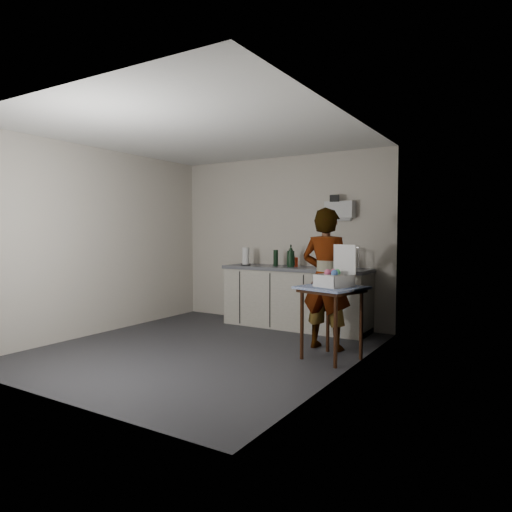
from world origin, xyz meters
The scene contains 15 objects.
ground centered at (0.00, 0.00, 0.00)m, with size 4.00×4.00×0.00m, color #242529.
wall_back centered at (0.00, 1.99, 1.30)m, with size 3.60×0.02×2.60m, color beige.
wall_right centered at (1.79, 0.00, 1.30)m, with size 0.02×4.00×2.60m, color beige.
wall_left centered at (-1.79, 0.00, 1.30)m, with size 0.02×4.00×2.60m, color beige.
ceiling centered at (0.00, 0.00, 2.60)m, with size 3.60×4.00×0.01m, color white.
kitchen_counter centered at (0.40, 1.70, 0.43)m, with size 2.24×0.62×0.91m.
wall_shelf centered at (1.00, 1.92, 1.75)m, with size 0.42×0.18×0.37m.
side_table centered at (1.50, 0.40, 0.72)m, with size 0.78×0.78×0.82m.
standing_man centered at (1.27, 0.80, 0.86)m, with size 0.63×0.41×1.72m, color #B2A593.
soap_bottle centered at (0.34, 1.66, 1.08)m, with size 0.13×0.13×0.33m, color black.
soda_can centered at (0.37, 1.76, 0.98)m, with size 0.07×0.07×0.14m, color red.
dark_bottle centered at (0.07, 1.70, 1.03)m, with size 0.07×0.07×0.25m, color black.
paper_towel centered at (-0.41, 1.60, 1.04)m, with size 0.16×0.16×0.28m.
dish_rack centered at (1.09, 1.74, 0.98)m, with size 0.44×0.33×0.31m.
bakery_box centered at (1.53, 0.41, 0.93)m, with size 0.44×0.44×0.46m.
Camera 1 is at (3.41, -4.35, 1.42)m, focal length 32.00 mm.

